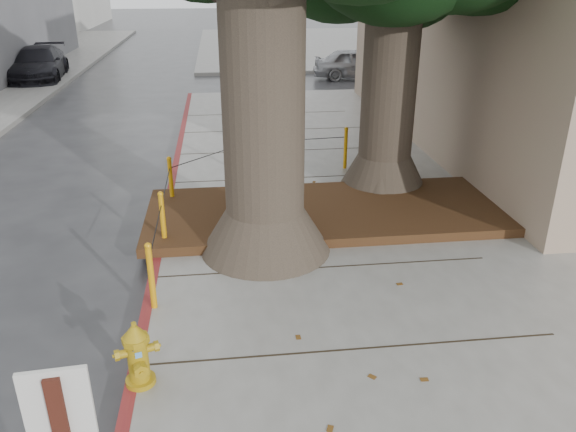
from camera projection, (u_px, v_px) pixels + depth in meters
name	position (u px, v px, depth m)	size (l,w,h in m)	color
ground	(311.00, 363.00, 6.58)	(140.00, 140.00, 0.00)	#28282B
sidewalk_far	(331.00, 45.00, 34.50)	(16.00, 20.00, 0.15)	slate
curb_red	(157.00, 265.00, 8.60)	(0.14, 26.00, 0.16)	maroon
planter_bed	(326.00, 212.00, 10.13)	(6.40, 2.60, 0.16)	black
bollard_ring	(227.00, 184.00, 10.20)	(3.79, 5.39, 0.95)	orange
fire_hydrant	(138.00, 354.00, 5.88)	(0.41, 0.40, 0.77)	#B79012
car_silver	(358.00, 64.00, 23.72)	(1.50, 3.73, 1.27)	#9A9B9F
car_red	(531.00, 64.00, 23.20)	(1.46, 4.18, 1.38)	maroon
car_dark	(39.00, 64.00, 23.26)	(1.92, 4.71, 1.37)	black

